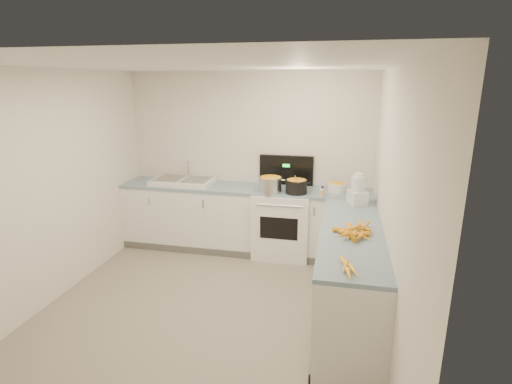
% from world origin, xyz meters
% --- Properties ---
extents(floor, '(3.50, 4.00, 0.00)m').
position_xyz_m(floor, '(0.00, 0.00, 0.00)').
color(floor, gray).
rests_on(floor, ground).
extents(ceiling, '(3.50, 4.00, 0.00)m').
position_xyz_m(ceiling, '(0.00, 0.00, 2.50)').
color(ceiling, silver).
rests_on(ceiling, ground).
extents(wall_back, '(3.50, 0.00, 2.50)m').
position_xyz_m(wall_back, '(0.00, 2.00, 1.25)').
color(wall_back, silver).
rests_on(wall_back, ground).
extents(wall_front, '(3.50, 0.00, 2.50)m').
position_xyz_m(wall_front, '(0.00, -2.00, 1.25)').
color(wall_front, silver).
rests_on(wall_front, ground).
extents(wall_left, '(0.00, 4.00, 2.50)m').
position_xyz_m(wall_left, '(-1.75, 0.00, 1.25)').
color(wall_left, silver).
rests_on(wall_left, ground).
extents(wall_right, '(0.00, 4.00, 2.50)m').
position_xyz_m(wall_right, '(1.75, 0.00, 1.25)').
color(wall_right, silver).
rests_on(wall_right, ground).
extents(counter_back, '(3.50, 0.62, 0.94)m').
position_xyz_m(counter_back, '(0.00, 1.70, 0.47)').
color(counter_back, white).
rests_on(counter_back, ground).
extents(counter_right, '(0.62, 2.20, 0.94)m').
position_xyz_m(counter_right, '(1.45, 0.30, 0.47)').
color(counter_right, white).
rests_on(counter_right, ground).
extents(stove, '(0.76, 0.65, 1.36)m').
position_xyz_m(stove, '(0.55, 1.69, 0.47)').
color(stove, white).
rests_on(stove, ground).
extents(sink, '(0.86, 0.52, 0.31)m').
position_xyz_m(sink, '(-0.90, 1.70, 0.98)').
color(sink, white).
rests_on(sink, counter_back).
extents(steel_pot, '(0.37, 0.37, 0.22)m').
position_xyz_m(steel_pot, '(0.40, 1.52, 1.03)').
color(steel_pot, silver).
rests_on(steel_pot, stove).
extents(black_pot, '(0.37, 0.37, 0.20)m').
position_xyz_m(black_pot, '(0.75, 1.54, 1.02)').
color(black_pot, black).
rests_on(black_pot, stove).
extents(wooden_spoon, '(0.10, 0.36, 0.02)m').
position_xyz_m(wooden_spoon, '(0.75, 1.54, 1.13)').
color(wooden_spoon, '#AD7A47').
rests_on(wooden_spoon, black_pot).
extents(mixing_bowl, '(0.25, 0.25, 0.12)m').
position_xyz_m(mixing_bowl, '(1.27, 1.74, 1.00)').
color(mixing_bowl, white).
rests_on(mixing_bowl, counter_back).
extents(extract_bottle, '(0.04, 0.04, 0.10)m').
position_xyz_m(extract_bottle, '(1.09, 1.52, 0.99)').
color(extract_bottle, '#593319').
rests_on(extract_bottle, counter_back).
extents(spice_jar, '(0.05, 0.05, 0.08)m').
position_xyz_m(spice_jar, '(1.09, 1.45, 0.98)').
color(spice_jar, '#E5B266').
rests_on(spice_jar, counter_back).
extents(food_processor, '(0.25, 0.28, 0.38)m').
position_xyz_m(food_processor, '(1.52, 1.22, 1.10)').
color(food_processor, white).
rests_on(food_processor, counter_right).
extents(carrot_pile, '(0.43, 0.50, 0.10)m').
position_xyz_m(carrot_pile, '(1.45, 0.18, 0.98)').
color(carrot_pile, '#FEAB1F').
rests_on(carrot_pile, counter_right).
extents(peeled_carrots, '(0.16, 0.36, 0.04)m').
position_xyz_m(peeled_carrots, '(1.40, -0.60, 0.96)').
color(peeled_carrots, yellow).
rests_on(peeled_carrots, counter_right).
extents(peelings, '(0.26, 0.21, 0.01)m').
position_xyz_m(peelings, '(-1.10, 1.72, 1.02)').
color(peelings, tan).
rests_on(peelings, sink).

